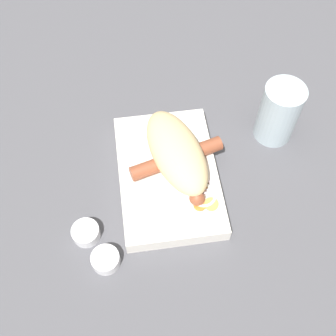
{
  "coord_description": "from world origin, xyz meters",
  "views": [
    {
      "loc": [
        0.37,
        -0.05,
        0.67
      ],
      "look_at": [
        0.0,
        0.0,
        0.04
      ],
      "focal_mm": 45.0,
      "sensor_mm": 36.0,
      "label": 1
    }
  ],
  "objects": [
    {
      "name": "ground_plane",
      "position": [
        0.0,
        0.0,
        0.0
      ],
      "size": [
        3.0,
        3.0,
        0.0
      ],
      "primitive_type": "plane",
      "color": "#4C4C51"
    },
    {
      "name": "food_tray",
      "position": [
        0.0,
        0.0,
        0.02
      ],
      "size": [
        0.26,
        0.17,
        0.03
      ],
      "color": "silver",
      "rests_on": "ground_plane"
    },
    {
      "name": "bread_roll",
      "position": [
        -0.02,
        0.02,
        0.06
      ],
      "size": [
        0.2,
        0.13,
        0.06
      ],
      "color": "#DBBC84",
      "rests_on": "food_tray"
    },
    {
      "name": "sausage",
      "position": [
        -0.02,
        0.02,
        0.04
      ],
      "size": [
        0.19,
        0.17,
        0.03
      ],
      "color": "brown",
      "rests_on": "food_tray"
    },
    {
      "name": "pickled_veggies",
      "position": [
        0.06,
        0.05,
        0.03
      ],
      "size": [
        0.07,
        0.05,
        0.01
      ],
      "color": "#F99E4C",
      "rests_on": "food_tray"
    },
    {
      "name": "condiment_cup_near",
      "position": [
        0.09,
        -0.15,
        0.01
      ],
      "size": [
        0.05,
        0.05,
        0.02
      ],
      "color": "white",
      "rests_on": "ground_plane"
    },
    {
      "name": "condiment_cup_far",
      "position": [
        0.14,
        -0.12,
        0.01
      ],
      "size": [
        0.05,
        0.05,
        0.02
      ],
      "color": "white",
      "rests_on": "ground_plane"
    },
    {
      "name": "drink_glass",
      "position": [
        -0.08,
        0.22,
        0.06
      ],
      "size": [
        0.07,
        0.07,
        0.12
      ],
      "color": "silver",
      "rests_on": "ground_plane"
    }
  ]
}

